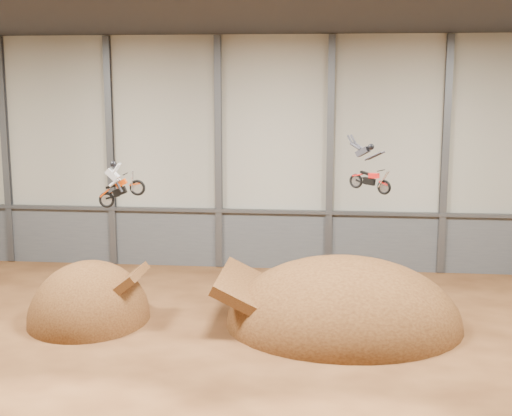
{
  "coord_description": "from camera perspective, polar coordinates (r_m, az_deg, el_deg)",
  "views": [
    {
      "loc": [
        3.32,
        -27.38,
        11.42
      ],
      "look_at": [
        0.06,
        4.0,
        5.7
      ],
      "focal_mm": 50.0,
      "sensor_mm": 36.0,
      "label": 1
    }
  ],
  "objects": [
    {
      "name": "floor",
      "position": [
        29.85,
        -0.92,
        -12.23
      ],
      "size": [
        40.0,
        40.0,
        0.0
      ],
      "primitive_type": "plane",
      "color": "#4A2813",
      "rests_on": "ground"
    },
    {
      "name": "back_wall",
      "position": [
        42.74,
        1.45,
        4.33
      ],
      "size": [
        40.0,
        0.1,
        14.0
      ],
      "primitive_type": "cube",
      "color": "#A5A292",
      "rests_on": "ground"
    },
    {
      "name": "ceiling",
      "position": [
        27.7,
        -1.01,
        15.61
      ],
      "size": [
        40.0,
        40.0,
        0.0
      ],
      "primitive_type": "plane",
      "color": "black",
      "rests_on": "back_wall"
    },
    {
      "name": "lower_band_back",
      "position": [
        43.49,
        1.41,
        -2.58
      ],
      "size": [
        39.8,
        0.18,
        3.5
      ],
      "primitive_type": "cube",
      "color": "#4C4F53",
      "rests_on": "ground"
    },
    {
      "name": "steel_rail",
      "position": [
        42.98,
        1.41,
        -0.28
      ],
      "size": [
        39.8,
        0.35,
        0.2
      ],
      "primitive_type": "cube",
      "color": "#47494F",
      "rests_on": "lower_band_back"
    },
    {
      "name": "steel_column_0",
      "position": [
        46.88,
        -19.38,
        4.28
      ],
      "size": [
        0.4,
        0.36,
        13.9
      ],
      "primitive_type": "cube",
      "color": "#47494F",
      "rests_on": "ground"
    },
    {
      "name": "steel_column_1",
      "position": [
        44.45,
        -11.56,
        4.36
      ],
      "size": [
        0.4,
        0.36,
        13.9
      ],
      "primitive_type": "cube",
      "color": "#47494F",
      "rests_on": "ground"
    },
    {
      "name": "steel_column_2",
      "position": [
        42.93,
        -3.02,
        4.35
      ],
      "size": [
        0.4,
        0.36,
        13.9
      ],
      "primitive_type": "cube",
      "color": "#47494F",
      "rests_on": "ground"
    },
    {
      "name": "steel_column_3",
      "position": [
        42.41,
        5.94,
        4.23
      ],
      "size": [
        0.4,
        0.36,
        13.9
      ],
      "primitive_type": "cube",
      "color": "#47494F",
      "rests_on": "ground"
    },
    {
      "name": "steel_column_4",
      "position": [
        42.93,
        14.89,
        4.02
      ],
      "size": [
        0.4,
        0.36,
        13.9
      ],
      "primitive_type": "cube",
      "color": "#47494F",
      "rests_on": "ground"
    },
    {
      "name": "takeoff_ramp",
      "position": [
        35.61,
        -13.15,
        -8.71
      ],
      "size": [
        5.72,
        6.6,
        5.72
      ],
      "primitive_type": "ellipsoid",
      "color": "#3F230F",
      "rests_on": "ground"
    },
    {
      "name": "landing_ramp",
      "position": [
        34.31,
        6.97,
        -9.25
      ],
      "size": [
        11.06,
        9.79,
        6.38
      ],
      "primitive_type": "ellipsoid",
      "color": "#3F230F",
      "rests_on": "ground"
    },
    {
      "name": "fmx_rider_a",
      "position": [
        33.12,
        -10.49,
        2.32
      ],
      "size": [
        2.91,
        0.91,
        2.78
      ],
      "primitive_type": null,
      "rotation": [
        0.0,
        -0.38,
        0.01
      ],
      "color": "#E04105"
    },
    {
      "name": "fmx_rider_b",
      "position": [
        30.64,
        9.08,
        3.42
      ],
      "size": [
        2.83,
        2.14,
        2.53
      ],
      "primitive_type": null,
      "rotation": [
        0.0,
        0.11,
        -0.55
      ],
      "color": "red"
    }
  ]
}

